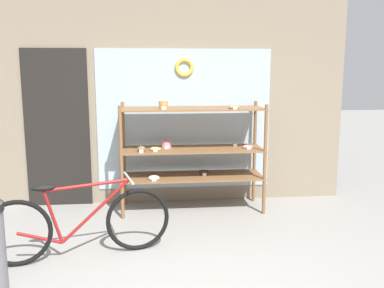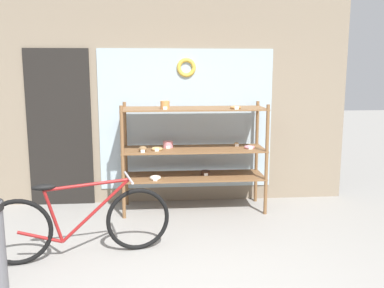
% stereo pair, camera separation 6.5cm
% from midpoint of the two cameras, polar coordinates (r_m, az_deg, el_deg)
% --- Properties ---
extents(storefront_facade, '(4.86, 0.13, 3.08)m').
position_cam_midpoint_polar(storefront_facade, '(5.85, -3.83, 6.69)').
color(storefront_facade, gray).
rests_on(storefront_facade, ground_plane).
extents(display_case, '(1.83, 0.58, 1.44)m').
position_cam_midpoint_polar(display_case, '(5.52, -0.47, -0.35)').
color(display_case, brown).
rests_on(display_case, ground_plane).
extents(bicycle, '(1.76, 0.56, 0.78)m').
position_cam_midpoint_polar(bicycle, '(4.38, -15.25, -10.21)').
color(bicycle, black).
rests_on(bicycle, ground_plane).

